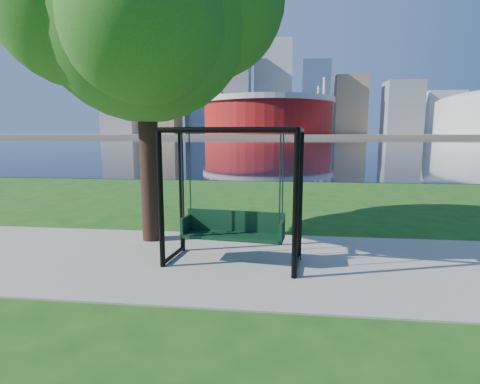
# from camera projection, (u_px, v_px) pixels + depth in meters

# --- Properties ---
(ground) EXTENTS (900.00, 900.00, 0.00)m
(ground) POSITION_uv_depth(u_px,v_px,m) (242.00, 254.00, 7.72)
(ground) COLOR #1E5114
(ground) RESTS_ON ground
(path) EXTENTS (120.00, 4.00, 0.03)m
(path) POSITION_uv_depth(u_px,v_px,m) (239.00, 262.00, 7.22)
(path) COLOR #9E937F
(path) RESTS_ON ground
(river) EXTENTS (900.00, 180.00, 0.02)m
(river) POSITION_uv_depth(u_px,v_px,m) (282.00, 142.00, 107.80)
(river) COLOR black
(river) RESTS_ON ground
(far_bank) EXTENTS (900.00, 228.00, 2.00)m
(far_bank) POSITION_uv_depth(u_px,v_px,m) (284.00, 135.00, 307.81)
(far_bank) COLOR #937F60
(far_bank) RESTS_ON ground
(stadium) EXTENTS (83.00, 83.00, 32.00)m
(stadium) POSITION_uv_depth(u_px,v_px,m) (268.00, 115.00, 237.26)
(stadium) COLOR maroon
(stadium) RESTS_ON far_bank
(skyline) EXTENTS (392.00, 66.00, 96.50)m
(skyline) POSITION_uv_depth(u_px,v_px,m) (279.00, 94.00, 316.05)
(skyline) COLOR gray
(skyline) RESTS_ON far_bank
(swing) EXTENTS (2.62, 1.37, 2.58)m
(swing) POSITION_uv_depth(u_px,v_px,m) (233.00, 200.00, 6.98)
(swing) COLOR black
(swing) RESTS_ON ground
(park_tree) EXTENTS (5.99, 5.41, 7.44)m
(park_tree) POSITION_uv_depth(u_px,v_px,m) (142.00, 6.00, 7.99)
(park_tree) COLOR black
(park_tree) RESTS_ON ground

